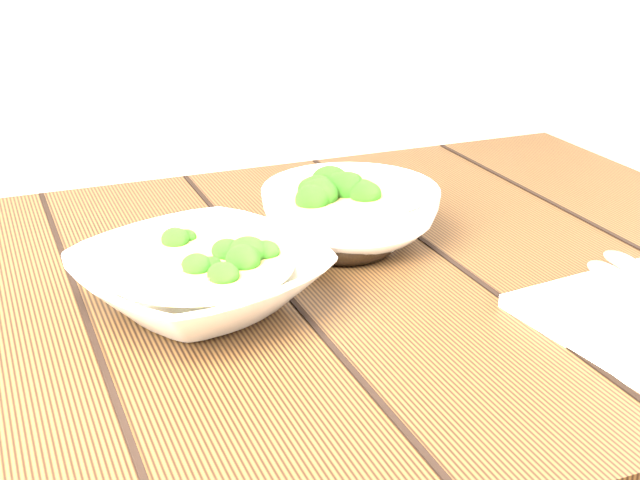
% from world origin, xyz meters
% --- Properties ---
extents(table, '(1.20, 0.80, 0.75)m').
position_xyz_m(table, '(0.00, 0.00, 0.63)').
color(table, '#392410').
rests_on(table, ground).
extents(soup_bowl_front, '(0.30, 0.30, 0.07)m').
position_xyz_m(soup_bowl_front, '(-0.11, -0.02, 0.78)').
color(soup_bowl_front, white).
rests_on(soup_bowl_front, table).
extents(soup_bowl_back, '(0.21, 0.21, 0.08)m').
position_xyz_m(soup_bowl_back, '(0.10, 0.08, 0.79)').
color(soup_bowl_back, white).
rests_on(soup_bowl_back, table).
extents(trivet, '(0.13, 0.13, 0.03)m').
position_xyz_m(trivet, '(0.08, 0.06, 0.76)').
color(trivet, black).
rests_on(trivet, table).
extents(spoon_left, '(0.06, 0.19, 0.01)m').
position_xyz_m(spoon_left, '(0.29, -0.17, 0.77)').
color(spoon_left, '#B0A99C').
rests_on(spoon_left, napkin).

